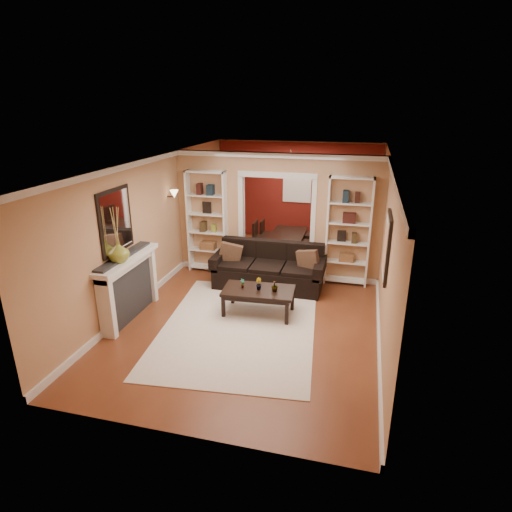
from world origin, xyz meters
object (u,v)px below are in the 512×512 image
(sofa, at_px, (269,266))
(fireplace, at_px, (130,288))
(bookshelf_right, at_px, (348,232))
(bookshelf_left, at_px, (207,222))
(coffee_table, at_px, (258,302))
(dining_table, at_px, (288,244))

(sofa, distance_m, fireplace, 2.86)
(sofa, height_order, bookshelf_right, bookshelf_right)
(sofa, bearing_deg, bookshelf_left, 159.40)
(sofa, height_order, coffee_table, sofa)
(bookshelf_left, xyz_separation_m, fireplace, (-0.54, -2.53, -0.57))
(bookshelf_right, relative_size, dining_table, 1.51)
(coffee_table, height_order, fireplace, fireplace)
(coffee_table, xyz_separation_m, bookshelf_left, (-1.64, 1.83, 0.91))
(sofa, distance_m, dining_table, 2.14)
(sofa, xyz_separation_m, bookshelf_right, (1.56, 0.58, 0.70))
(sofa, relative_size, dining_table, 1.52)
(bookshelf_left, height_order, dining_table, bookshelf_left)
(dining_table, bearing_deg, sofa, 178.90)
(dining_table, bearing_deg, fireplace, 152.48)
(bookshelf_right, height_order, dining_table, bookshelf_right)
(bookshelf_right, distance_m, dining_table, 2.34)
(sofa, bearing_deg, coffee_table, -85.66)
(bookshelf_right, bearing_deg, coffee_table, -128.60)
(bookshelf_left, relative_size, fireplace, 1.35)
(sofa, bearing_deg, dining_table, 88.90)
(bookshelf_right, bearing_deg, sofa, -159.57)
(dining_table, bearing_deg, bookshelf_left, 134.32)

